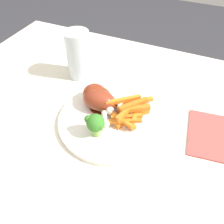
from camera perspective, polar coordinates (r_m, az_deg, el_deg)
The scene contains 8 objects.
dining_table at distance 0.66m, azimuth -4.02°, elevation -9.14°, with size 0.95×0.81×0.74m.
dinner_plate at distance 0.56m, azimuth -0.00°, elevation -1.87°, with size 0.26×0.26×0.01m, color white.
broccoli_floret_front at distance 0.50m, azimuth -4.05°, elevation -2.81°, with size 0.04×0.04×0.06m.
carrot_fries_pile at distance 0.55m, azimuth 4.34°, elevation 0.26°, with size 0.12×0.14×0.04m.
chicken_drumstick_near at distance 0.56m, azimuth -2.52°, elevation 2.69°, with size 0.13×0.06×0.05m.
chicken_drumstick_far at distance 0.57m, azimuth -2.30°, elevation 2.78°, with size 0.09×0.13×0.04m.
chicken_drumstick_extra at distance 0.58m, azimuth -4.00°, elevation 4.14°, with size 0.11×0.09×0.05m.
water_glass at distance 0.67m, azimuth -8.21°, elevation 13.71°, with size 0.07×0.07×0.14m, color silver.
Camera 1 is at (-0.20, 0.33, 1.15)m, focal length 37.24 mm.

